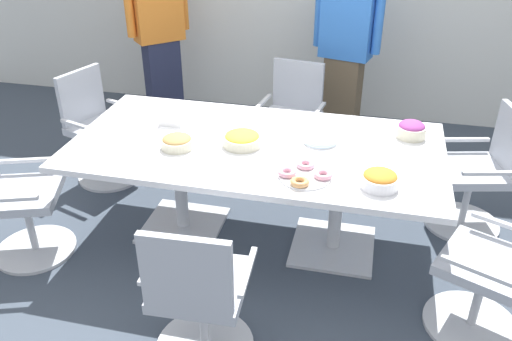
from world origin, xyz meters
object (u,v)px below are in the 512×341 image
Objects in this scene: person_standing_0 at (159,30)px; person_standing_1 at (346,48)px; snack_bowl_cookies at (177,142)px; office_chair_0 at (100,132)px; snack_bowl_candy_mix at (411,129)px; office_chair_3 at (495,276)px; snack_bowl_chips_yellow at (242,139)px; office_chair_1 at (15,202)px; conference_table at (256,161)px; plate_stack at (320,139)px; office_chair_5 at (291,123)px; napkin_pile at (174,117)px; office_chair_2 at (199,299)px; office_chair_4 at (479,177)px; donut_platter at (304,175)px; snack_bowl_chips_orange at (380,179)px.

person_standing_0 reaches higher than person_standing_1.
snack_bowl_cookies is at bearing 71.10° from person_standing_0.
snack_bowl_candy_mix is at bearing 103.09° from office_chair_0.
snack_bowl_chips_yellow is (-1.54, 0.53, 0.39)m from office_chair_3.
office_chair_1 reaches higher than snack_bowl_cookies.
office_chair_0 is at bearing 92.57° from office_chair_3.
office_chair_1 is at bearing 112.87° from office_chair_3.
plate_stack is at bearing 17.00° from conference_table.
office_chair_1 is 4.08× the size of plate_stack.
snack_bowl_chips_yellow is at bearing 91.77° from office_chair_5.
office_chair_5 is (0.05, 1.10, -0.22)m from conference_table.
person_standing_1 reaches higher than napkin_pile.
office_chair_4 is (1.54, 1.62, 0.00)m from office_chair_2.
plate_stack is at bearing 95.11° from office_chair_0.
plate_stack is (0.49, 0.16, -0.03)m from snack_bowl_chips_yellow.
office_chair_0 reaches higher than napkin_pile.
person_standing_1 is at bearing 136.52° from person_standing_0.
office_chair_2 and office_chair_5 have the same top height.
snack_bowl_chips_yellow reaches higher than napkin_pile.
office_chair_1 is 4.67× the size of snack_bowl_candy_mix.
snack_bowl_chips_yellow is at bearing 84.78° from office_chair_0.
conference_table is 2.64× the size of office_chair_3.
person_standing_1 is at bearing 48.76° from office_chair_3.
office_chair_1 is at bearing 155.32° from office_chair_2.
person_standing_0 reaches higher than napkin_pile.
conference_table is at bearing 24.93° from snack_bowl_chips_yellow.
office_chair_4 is 1.47m from donut_platter.
office_chair_2 is at bearing 96.09° from office_chair_5.
person_standing_1 is 7.10× the size of snack_bowl_chips_yellow.
office_chair_2 is at bearing -138.38° from snack_bowl_chips_orange.
office_chair_4 is 4.37× the size of snack_bowl_cookies.
office_chair_1 is 1.00× the size of office_chair_2.
person_standing_0 is at bearing 115.19° from napkin_pile.
office_chair_0 is 3.64× the size of snack_bowl_chips_yellow.
napkin_pile is (-2.10, 0.77, 0.38)m from office_chair_3.
snack_bowl_candy_mix is at bearing 148.83° from office_chair_5.
snack_bowl_chips_orange is 0.68× the size of donut_platter.
office_chair_2 is 1.00× the size of office_chair_5.
office_chair_2 is at bearing 48.67° from office_chair_1.
office_chair_4 reaches higher than plate_stack.
plate_stack reaches higher than conference_table.
office_chair_2 reaches higher than conference_table.
snack_bowl_chips_orange is (2.12, -2.00, -0.18)m from person_standing_0.
office_chair_0 and office_chair_1 have the same top height.
snack_bowl_cookies is (-1.27, 0.19, -0.01)m from snack_bowl_chips_orange.
snack_bowl_candy_mix is at bearing 51.71° from office_chair_3.
snack_bowl_chips_orange is 0.72m from snack_bowl_candy_mix.
person_standing_0 is 1.61m from napkin_pile.
plate_stack is (1.90, 0.64, 0.36)m from office_chair_1.
office_chair_2 is 1.13m from snack_bowl_chips_yellow.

